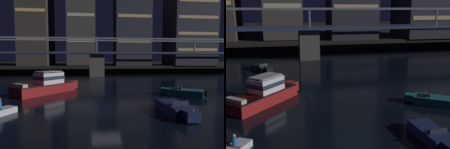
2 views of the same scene
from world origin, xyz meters
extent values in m
plane|color=black|center=(0.00, 0.00, 0.00)|extent=(400.00, 400.00, 0.00)
cube|color=black|center=(0.00, 81.44, 1.10)|extent=(240.00, 80.00, 2.20)
cube|color=#4C4944|center=(0.00, 33.44, 2.77)|extent=(3.60, 4.40, 5.55)
cube|color=#2D3856|center=(0.00, 33.44, 5.78)|extent=(103.04, 6.40, 0.45)
cube|color=slate|center=(0.00, 30.54, 9.20)|extent=(103.04, 0.36, 0.36)
cube|color=slate|center=(0.00, 36.34, 9.20)|extent=(103.04, 0.36, 0.36)
cube|color=slate|center=(0.00, 30.54, 7.60)|extent=(0.30, 0.30, 3.20)
cube|color=slate|center=(24.26, 30.54, 7.60)|extent=(0.30, 0.30, 3.20)
cube|color=#38332D|center=(-19.07, 51.11, 22.65)|extent=(8.94, 13.70, 40.90)
cube|color=#F2D172|center=(-19.07, 44.21, 10.38)|extent=(8.22, 0.10, 0.90)
cube|color=#F2D172|center=(-19.07, 44.21, 18.56)|extent=(8.22, 0.10, 0.90)
cube|color=#423D38|center=(-4.45, 50.75, 21.23)|extent=(8.69, 13.82, 38.06)
cube|color=beige|center=(-4.45, 43.79, 9.81)|extent=(8.00, 0.10, 0.90)
cube|color=beige|center=(-4.45, 43.79, 17.42)|extent=(8.00, 0.10, 0.90)
cube|color=#282833|center=(11.50, 46.31, 20.71)|extent=(10.92, 8.83, 37.02)
cube|color=beige|center=(11.50, 41.84, 9.60)|extent=(10.05, 0.10, 0.90)
cube|color=beige|center=(11.50, 41.84, 17.01)|extent=(10.05, 0.10, 0.90)
cube|color=#282833|center=(30.95, 47.09, 14.45)|extent=(13.67, 12.11, 24.49)
cube|color=beige|center=(30.95, 40.98, 7.10)|extent=(12.57, 0.10, 0.90)
cube|color=beige|center=(30.95, 40.98, 12.00)|extent=(12.57, 0.10, 0.90)
cube|color=beige|center=(30.95, 40.98, 16.90)|extent=(12.57, 0.10, 0.90)
cube|color=beige|center=(30.95, 40.98, 21.80)|extent=(12.57, 0.10, 0.90)
cube|color=maroon|center=(-7.10, 9.07, 0.60)|extent=(7.10, 7.83, 1.20)
cube|color=maroon|center=(-4.20, 12.58, 0.68)|extent=(1.80, 1.76, 1.04)
cube|color=black|center=(-7.10, 9.07, 1.15)|extent=(7.21, 7.94, 0.10)
cube|color=white|center=(-6.72, 9.53, 1.90)|extent=(3.66, 3.80, 1.40)
cube|color=#283342|center=(-6.72, 9.53, 1.95)|extent=(3.71, 3.86, 0.44)
cube|color=silver|center=(-6.72, 9.53, 2.75)|extent=(3.29, 3.42, 0.08)
cube|color=#B7B2A8|center=(-9.26, 6.45, 1.38)|extent=(1.99, 1.79, 0.36)
cube|color=#196066|center=(9.64, 5.39, 0.40)|extent=(4.25, 3.67, 0.80)
cube|color=#196066|center=(7.65, 6.73, 0.45)|extent=(1.30, 1.32, 0.70)
cube|color=#283342|center=(8.94, 5.87, 0.98)|extent=(0.83, 1.18, 0.36)
cube|color=#262628|center=(9.14, 5.73, 0.92)|extent=(0.64, 0.69, 0.24)
cube|color=black|center=(11.43, 4.19, 0.50)|extent=(0.50, 0.50, 0.60)
sphere|color=#33D84C|center=(7.44, 6.87, 0.88)|extent=(0.12, 0.12, 0.12)
cube|color=#19234C|center=(5.46, -1.30, 0.40)|extent=(1.99, 4.00, 0.80)
cube|color=#19234C|center=(5.58, -3.71, 0.45)|extent=(1.03, 0.95, 0.70)
cube|color=#283342|center=(5.51, -2.15, 0.98)|extent=(1.35, 0.17, 0.36)
cube|color=#262628|center=(5.49, -1.90, 0.92)|extent=(0.58, 0.43, 0.24)
cube|color=black|center=(5.36, 0.85, 0.50)|extent=(0.38, 0.38, 0.60)
sphere|color=beige|center=(5.60, -3.96, 0.88)|extent=(0.12, 0.12, 0.12)
cube|color=black|center=(-8.23, 24.75, 0.40)|extent=(3.46, 4.29, 0.80)
cube|color=black|center=(-7.07, 22.64, 0.45)|extent=(1.30, 1.27, 0.70)
cube|color=#283342|center=(-7.82, 24.00, 0.98)|extent=(1.23, 0.74, 0.36)
cube|color=#262628|center=(-7.94, 24.22, 0.92)|extent=(0.68, 0.62, 0.24)
cube|color=black|center=(-9.27, 26.63, 0.50)|extent=(0.49, 0.49, 0.60)
sphere|color=#33D84C|center=(-6.95, 22.42, 0.88)|extent=(0.12, 0.12, 0.12)
camera|label=1|loc=(-1.17, -16.32, 4.39)|focal=31.48mm
camera|label=2|loc=(-5.01, -18.18, 9.46)|focal=44.14mm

